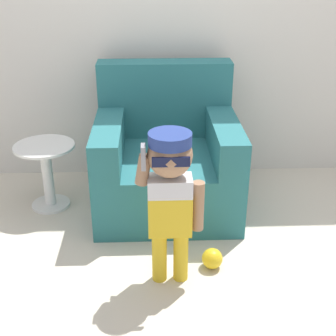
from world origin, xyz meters
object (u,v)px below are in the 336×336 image
at_px(person_child, 170,186).
at_px(toy_ball, 212,258).
at_px(armchair, 166,159).
at_px(side_table, 47,170).

bearing_deg(person_child, toy_ball, 19.95).
bearing_deg(toy_ball, armchair, 106.45).
distance_m(armchair, person_child, 0.97).
bearing_deg(toy_ball, person_child, -160.05).
distance_m(armchair, side_table, 0.88).
xyz_separation_m(armchair, person_child, (-0.01, -0.93, 0.26)).
bearing_deg(person_child, side_table, 134.06).
height_order(armchair, person_child, armchair).
relative_size(person_child, side_table, 1.86).
height_order(person_child, toy_ball, person_child).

